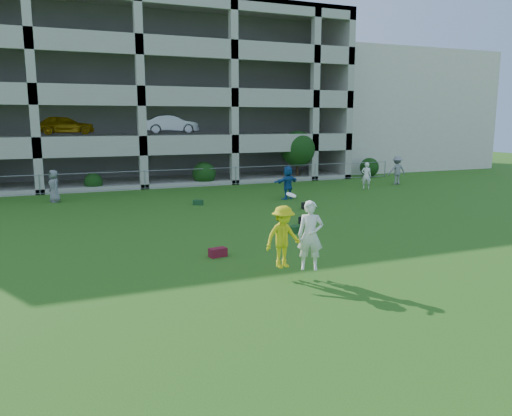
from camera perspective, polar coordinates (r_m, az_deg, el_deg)
name	(u,v)px	position (r m, az deg, el deg)	size (l,w,h in m)	color
ground	(268,278)	(13.83, 1.33, -8.00)	(100.00, 100.00, 0.00)	#235114
stucco_building	(372,112)	(49.02, 13.14, 10.66)	(16.00, 14.00, 10.00)	beige
bystander_c	(54,186)	(28.19, -22.08, 2.33)	(0.83, 0.54, 1.70)	slate
bystander_d	(288,183)	(27.21, 3.65, 2.92)	(1.68, 0.53, 1.81)	#205496
bystander_e	(366,176)	(31.93, 12.49, 3.63)	(0.61, 0.40, 1.67)	white
bystander_f	(397,170)	(34.67, 15.80, 4.17)	(1.22, 0.70, 1.89)	gray
bag_red_a	(218,252)	(15.90, -4.39, -5.08)	(0.55, 0.30, 0.28)	#550E1B
bag_green_c	(295,229)	(19.24, 4.45, -2.44)	(0.50, 0.35, 0.26)	#153A16
crate_d	(304,221)	(20.82, 5.54, -1.43)	(0.35, 0.35, 0.30)	black
bag_black_e	(308,206)	(24.42, 5.97, 0.27)	(0.60, 0.30, 0.30)	black
bag_green_g	(198,202)	(25.57, -6.65, 0.64)	(0.50, 0.30, 0.25)	#13351B
frisbee_contest	(292,236)	(13.55, 4.16, -3.25)	(1.69, 1.05, 2.12)	#D1C912
parking_garage	(122,96)	(40.12, -15.09, 12.21)	(30.00, 14.00, 12.00)	#9E998C
fence	(145,180)	(31.70, -12.60, 3.18)	(36.06, 0.06, 1.20)	gray
shrub_row	(212,162)	(33.35, -5.04, 5.26)	(34.38, 2.52, 3.50)	#163D11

